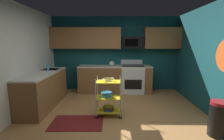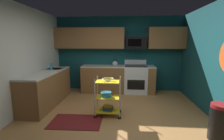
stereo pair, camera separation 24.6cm
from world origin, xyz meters
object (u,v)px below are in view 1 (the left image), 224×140
Objects in this scene: oven_range at (132,78)px; fruit_bowl at (109,79)px; trash_can at (219,119)px; microwave at (133,43)px; dish_soap_bottle at (48,67)px; rolling_cart at (109,97)px; book_stack at (109,108)px; kettle at (112,64)px; mixing_bowl_large at (107,94)px.

oven_range reaches higher than fruit_bowl.
trash_can is at bearing -21.46° from fruit_bowl.
microwave is 2.81m from dish_soap_bottle.
rolling_cart is at bearing -110.54° from microwave.
oven_range reaches higher than book_stack.
kettle is at bearing 88.67° from fruit_bowl.
oven_range reaches higher than trash_can.
trash_can is at bearing -53.28° from kettle.
microwave is 3.37m from trash_can.
mixing_bowl_large is at bearing 180.00° from rolling_cart.
kettle is (0.04, 1.88, 0.12)m from fruit_bowl.
microwave reaches higher than dish_soap_bottle.
mixing_bowl_large is 1.94m from kettle.
fruit_bowl is at bearing -110.54° from microwave.
kettle reaches higher than mixing_bowl_large.
trash_can reaches higher than book_stack.
dish_soap_bottle is 4.20m from trash_can.
trash_can is (2.09, -0.80, -0.19)m from mixing_bowl_large.
trash_can is at bearing -64.18° from oven_range.
kettle is at bearing 126.72° from trash_can.
microwave is 0.77× the size of rolling_cart.
microwave is 2.65× the size of kettle.
book_stack is (-0.75, -1.99, -1.52)m from microwave.
kettle is at bearing -179.69° from oven_range.
oven_range is 2.74m from dish_soap_bottle.
dish_soap_bottle is at bearing -155.68° from microwave.
microwave reaches higher than trash_can.
mixing_bowl_large is 1.26× the size of dish_soap_bottle.
fruit_bowl is 1.36× the size of dish_soap_bottle.
microwave is 2.57× the size of fruit_bowl.
dish_soap_bottle is at bearing 152.98° from mixing_bowl_large.
microwave is at bearing 114.98° from trash_can.
oven_range is 4.17× the size of kettle.
microwave reaches higher than oven_range.
fruit_bowl is 1.95m from dish_soap_bottle.
microwave reaches higher than book_stack.
mixing_bowl_large is (-0.04, 0.00, -0.36)m from fruit_bowl.
mixing_bowl_large is at bearing -27.02° from dish_soap_bottle.
microwave is 2.83× the size of book_stack.
oven_range is 2.03m from rolling_cart.
fruit_bowl reaches higher than trash_can.
rolling_cart is at bearing 90.00° from fruit_bowl.
fruit_bowl is 0.69m from book_stack.
fruit_bowl is 1.88m from kettle.
kettle is (-0.70, -0.00, 0.52)m from oven_range.
microwave is 2.46m from rolling_cart.
rolling_cart is at bearing 158.54° from trash_can.
dish_soap_bottle is at bearing 153.57° from fruit_bowl.
microwave is 1.00m from kettle.
oven_range is 2.04m from mixing_bowl_large.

